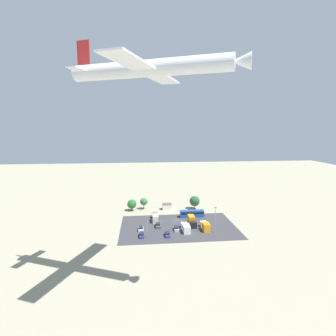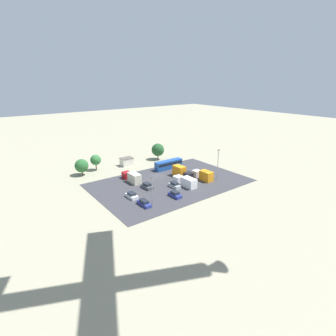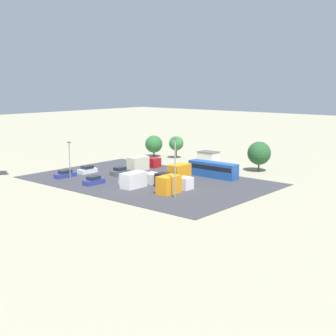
{
  "view_description": "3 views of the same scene",
  "coord_description": "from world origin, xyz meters",
  "px_view_note": "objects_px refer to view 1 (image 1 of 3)",
  "views": [
    {
      "loc": [
        14.76,
        108.87,
        39.7
      ],
      "look_at": [
        6.52,
        29.3,
        27.69
      ],
      "focal_mm": 28.0,
      "sensor_mm": 36.0,
      "label": 1
    },
    {
      "loc": [
        46.62,
        68.09,
        30.6
      ],
      "look_at": [
        -0.79,
        5.34,
        4.1
      ],
      "focal_mm": 28.0,
      "sensor_mm": 36.0,
      "label": 2
    },
    {
      "loc": [
        -61.57,
        73.43,
        19.05
      ],
      "look_at": [
        -5.28,
        7.62,
        3.22
      ],
      "focal_mm": 50.0,
      "sensor_mm": 36.0,
      "label": 3
    }
  ],
  "objects_px": {
    "parked_car_0": "(142,235)",
    "parked_car_1": "(141,229)",
    "parked_truck_3": "(155,218)",
    "airplane": "(153,68)",
    "bus": "(192,213)",
    "parked_truck_1": "(186,228)",
    "parked_truck_2": "(205,226)",
    "parked_truck_0": "(192,221)",
    "parked_car_4": "(176,229)",
    "parked_car_2": "(167,235)",
    "shed_building": "(167,206)",
    "parked_car_3": "(158,225)"
  },
  "relations": [
    {
      "from": "parked_truck_2",
      "to": "parked_truck_3",
      "type": "xyz_separation_m",
      "value": [
        19.21,
        -12.33,
        -0.03
      ]
    },
    {
      "from": "parked_car_3",
      "to": "parked_truck_0",
      "type": "height_order",
      "value": "parked_truck_0"
    },
    {
      "from": "parked_car_0",
      "to": "parked_truck_3",
      "type": "height_order",
      "value": "parked_truck_3"
    },
    {
      "from": "parked_car_4",
      "to": "airplane",
      "type": "xyz_separation_m",
      "value": [
        10.56,
        40.07,
        51.53
      ]
    },
    {
      "from": "parked_car_0",
      "to": "airplane",
      "type": "height_order",
      "value": "airplane"
    },
    {
      "from": "parked_truck_3",
      "to": "parked_car_1",
      "type": "bearing_deg",
      "value": -120.38
    },
    {
      "from": "parked_car_2",
      "to": "parked_truck_2",
      "type": "height_order",
      "value": "parked_truck_2"
    },
    {
      "from": "parked_truck_0",
      "to": "parked_truck_2",
      "type": "distance_m",
      "value": 7.17
    },
    {
      "from": "shed_building",
      "to": "parked_car_4",
      "type": "height_order",
      "value": "shed_building"
    },
    {
      "from": "parked_truck_3",
      "to": "parked_car_4",
      "type": "bearing_deg",
      "value": -57.32
    },
    {
      "from": "shed_building",
      "to": "airplane",
      "type": "distance_m",
      "value": 85.18
    },
    {
      "from": "bus",
      "to": "parked_car_4",
      "type": "xyz_separation_m",
      "value": [
        9.2,
        15.03,
        -0.99
      ]
    },
    {
      "from": "parked_truck_2",
      "to": "airplane",
      "type": "relative_size",
      "value": 0.21
    },
    {
      "from": "parked_truck_3",
      "to": "airplane",
      "type": "xyz_separation_m",
      "value": [
        2.93,
        51.96,
        50.82
      ]
    },
    {
      "from": "parked_car_4",
      "to": "parked_truck_3",
      "type": "xyz_separation_m",
      "value": [
        7.63,
        -11.89,
        0.72
      ]
    },
    {
      "from": "parked_truck_1",
      "to": "parked_truck_2",
      "type": "height_order",
      "value": "parked_truck_2"
    },
    {
      "from": "parked_car_1",
      "to": "parked_truck_1",
      "type": "relative_size",
      "value": 0.47
    },
    {
      "from": "parked_car_2",
      "to": "parked_truck_0",
      "type": "relative_size",
      "value": 0.52
    },
    {
      "from": "parked_truck_0",
      "to": "parked_car_0",
      "type": "bearing_deg",
      "value": 25.49
    },
    {
      "from": "parked_car_1",
      "to": "parked_truck_2",
      "type": "height_order",
      "value": "parked_truck_2"
    },
    {
      "from": "parked_car_1",
      "to": "parked_car_4",
      "type": "height_order",
      "value": "parked_car_4"
    },
    {
      "from": "parked_car_3",
      "to": "airplane",
      "type": "height_order",
      "value": "airplane"
    },
    {
      "from": "airplane",
      "to": "parked_car_2",
      "type": "bearing_deg",
      "value": -166.71
    },
    {
      "from": "parked_car_1",
      "to": "parked_truck_1",
      "type": "distance_m",
      "value": 17.62
    },
    {
      "from": "parked_car_2",
      "to": "parked_car_3",
      "type": "height_order",
      "value": "parked_car_3"
    },
    {
      "from": "bus",
      "to": "parked_truck_1",
      "type": "height_order",
      "value": "bus"
    },
    {
      "from": "parked_truck_1",
      "to": "airplane",
      "type": "distance_m",
      "value": 65.76
    },
    {
      "from": "parked_car_4",
      "to": "parked_truck_1",
      "type": "relative_size",
      "value": 0.47
    },
    {
      "from": "parked_car_0",
      "to": "parked_truck_0",
      "type": "distance_m",
      "value": 23.08
    },
    {
      "from": "parked_car_0",
      "to": "parked_car_1",
      "type": "relative_size",
      "value": 1.13
    },
    {
      "from": "bus",
      "to": "parked_car_1",
      "type": "height_order",
      "value": "bus"
    },
    {
      "from": "parked_car_3",
      "to": "parked_car_4",
      "type": "distance_m",
      "value": 8.18
    },
    {
      "from": "bus",
      "to": "parked_car_0",
      "type": "distance_m",
      "value": 30.12
    },
    {
      "from": "bus",
      "to": "parked_car_1",
      "type": "distance_m",
      "value": 26.82
    },
    {
      "from": "parked_car_4",
      "to": "parked_truck_0",
      "type": "bearing_deg",
      "value": -143.94
    },
    {
      "from": "parked_car_2",
      "to": "parked_car_4",
      "type": "xyz_separation_m",
      "value": [
        -4.03,
        -5.29,
        0.01
      ]
    },
    {
      "from": "parked_truck_1",
      "to": "shed_building",
      "type": "bearing_deg",
      "value": 99.23
    },
    {
      "from": "parked_truck_2",
      "to": "parked_truck_0",
      "type": "bearing_deg",
      "value": 127.28
    },
    {
      "from": "parked_car_0",
      "to": "parked_truck_0",
      "type": "xyz_separation_m",
      "value": [
        -20.81,
        -9.92,
        1.02
      ]
    },
    {
      "from": "shed_building",
      "to": "parked_truck_0",
      "type": "distance_m",
      "value": 23.84
    },
    {
      "from": "parked_car_0",
      "to": "airplane",
      "type": "bearing_deg",
      "value": -85.13
    },
    {
      "from": "parked_truck_1",
      "to": "parked_car_0",
      "type": "bearing_deg",
      "value": -167.87
    },
    {
      "from": "bus",
      "to": "airplane",
      "type": "height_order",
      "value": "airplane"
    },
    {
      "from": "shed_building",
      "to": "parked_car_0",
      "type": "distance_m",
      "value": 34.66
    },
    {
      "from": "bus",
      "to": "parked_car_2",
      "type": "xyz_separation_m",
      "value": [
        13.23,
        20.32,
        -1.01
      ]
    },
    {
      "from": "parked_truck_0",
      "to": "parked_truck_3",
      "type": "xyz_separation_m",
      "value": [
        14.87,
        -6.63,
        -0.24
      ]
    },
    {
      "from": "parked_car_0",
      "to": "parked_truck_3",
      "type": "relative_size",
      "value": 0.53
    },
    {
      "from": "parked_truck_0",
      "to": "parked_truck_2",
      "type": "relative_size",
      "value": 1.05
    },
    {
      "from": "shed_building",
      "to": "parked_car_0",
      "type": "xyz_separation_m",
      "value": [
        12.57,
        32.29,
        -0.81
      ]
    },
    {
      "from": "bus",
      "to": "parked_truck_0",
      "type": "height_order",
      "value": "parked_truck_0"
    }
  ]
}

